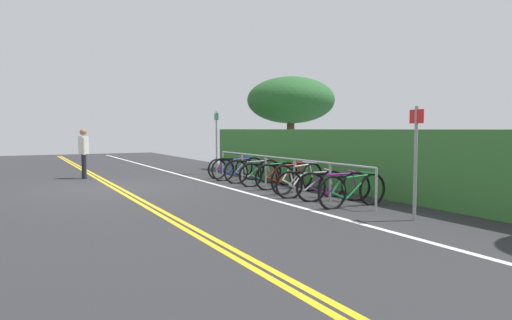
{
  "coord_description": "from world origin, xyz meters",
  "views": [
    {
      "loc": [
        13.11,
        -2.5,
        1.6
      ],
      "look_at": [
        2.94,
        2.89,
        0.83
      ],
      "focal_mm": 32.48,
      "sensor_mm": 36.0,
      "label": 1
    }
  ],
  "objects_px": {
    "bicycle_0": "(231,168)",
    "bicycle_8": "(353,190)",
    "bicycle_5": "(298,178)",
    "bicycle_3": "(269,174)",
    "bike_rack": "(279,165)",
    "sign_post_near": "(216,137)",
    "bicycle_4": "(284,176)",
    "pedestrian": "(84,150)",
    "sign_post_far": "(416,151)",
    "bicycle_2": "(253,171)",
    "bicycle_6": "(311,184)",
    "bicycle_1": "(238,169)",
    "tree_near_left": "(291,100)",
    "bicycle_7": "(333,187)"
  },
  "relations": [
    {
      "from": "pedestrian",
      "to": "bicycle_3",
      "type": "bearing_deg",
      "value": 43.48
    },
    {
      "from": "bicycle_1",
      "to": "pedestrian",
      "type": "height_order",
      "value": "pedestrian"
    },
    {
      "from": "bicycle_4",
      "to": "bicycle_8",
      "type": "height_order",
      "value": "bicycle_4"
    },
    {
      "from": "bicycle_0",
      "to": "pedestrian",
      "type": "bearing_deg",
      "value": -115.7
    },
    {
      "from": "bicycle_4",
      "to": "sign_post_near",
      "type": "bearing_deg",
      "value": -179.94
    },
    {
      "from": "bicycle_0",
      "to": "bicycle_4",
      "type": "distance_m",
      "value": 3.27
    },
    {
      "from": "bicycle_5",
      "to": "sign_post_near",
      "type": "xyz_separation_m",
      "value": [
        -5.41,
        0.09,
        0.97
      ]
    },
    {
      "from": "bicycle_0",
      "to": "bicycle_6",
      "type": "distance_m",
      "value": 4.92
    },
    {
      "from": "bike_rack",
      "to": "bicycle_8",
      "type": "bearing_deg",
      "value": -2.06
    },
    {
      "from": "bicycle_7",
      "to": "tree_near_left",
      "type": "height_order",
      "value": "tree_near_left"
    },
    {
      "from": "bicycle_5",
      "to": "bicycle_7",
      "type": "distance_m",
      "value": 1.52
    },
    {
      "from": "tree_near_left",
      "to": "bicycle_5",
      "type": "bearing_deg",
      "value": -30.74
    },
    {
      "from": "bicycle_3",
      "to": "bicycle_6",
      "type": "height_order",
      "value": "bicycle_3"
    },
    {
      "from": "bicycle_2",
      "to": "bicycle_0",
      "type": "bearing_deg",
      "value": 178.03
    },
    {
      "from": "bicycle_0",
      "to": "tree_near_left",
      "type": "height_order",
      "value": "tree_near_left"
    },
    {
      "from": "bicycle_1",
      "to": "bicycle_7",
      "type": "distance_m",
      "value": 4.8
    },
    {
      "from": "bicycle_0",
      "to": "sign_post_far",
      "type": "bearing_deg",
      "value": -1.07
    },
    {
      "from": "bicycle_7",
      "to": "tree_near_left",
      "type": "relative_size",
      "value": 0.44
    },
    {
      "from": "bicycle_1",
      "to": "bicycle_3",
      "type": "height_order",
      "value": "bicycle_1"
    },
    {
      "from": "bicycle_5",
      "to": "bicycle_6",
      "type": "bearing_deg",
      "value": -12.96
    },
    {
      "from": "bicycle_6",
      "to": "bicycle_8",
      "type": "distance_m",
      "value": 1.47
    },
    {
      "from": "bicycle_4",
      "to": "bicycle_8",
      "type": "relative_size",
      "value": 0.98
    },
    {
      "from": "bike_rack",
      "to": "bicycle_6",
      "type": "xyz_separation_m",
      "value": [
        1.68,
        -0.14,
        -0.32
      ]
    },
    {
      "from": "bicycle_4",
      "to": "pedestrian",
      "type": "height_order",
      "value": "pedestrian"
    },
    {
      "from": "bicycle_0",
      "to": "bicycle_7",
      "type": "distance_m",
      "value": 5.59
    },
    {
      "from": "bicycle_2",
      "to": "bicycle_6",
      "type": "xyz_separation_m",
      "value": [
        3.24,
        -0.16,
        -0.03
      ]
    },
    {
      "from": "sign_post_far",
      "to": "bicycle_6",
      "type": "bearing_deg",
      "value": -178.72
    },
    {
      "from": "bicycle_2",
      "to": "sign_post_near",
      "type": "distance_m",
      "value": 3.17
    },
    {
      "from": "bicycle_1",
      "to": "sign_post_near",
      "type": "bearing_deg",
      "value": 175.34
    },
    {
      "from": "bike_rack",
      "to": "bicycle_7",
      "type": "distance_m",
      "value": 2.37
    },
    {
      "from": "bicycle_7",
      "to": "bicycle_2",
      "type": "bearing_deg",
      "value": 179.81
    },
    {
      "from": "bicycle_5",
      "to": "bicycle_3",
      "type": "bearing_deg",
      "value": 178.1
    },
    {
      "from": "bicycle_6",
      "to": "bicycle_7",
      "type": "relative_size",
      "value": 1.02
    },
    {
      "from": "bicycle_8",
      "to": "sign_post_near",
      "type": "xyz_separation_m",
      "value": [
        -7.72,
        0.25,
        1.0
      ]
    },
    {
      "from": "bike_rack",
      "to": "bicycle_0",
      "type": "relative_size",
      "value": 4.39
    },
    {
      "from": "bicycle_4",
      "to": "bicycle_6",
      "type": "relative_size",
      "value": 1.04
    },
    {
      "from": "bicycle_3",
      "to": "bicycle_7",
      "type": "xyz_separation_m",
      "value": [
        3.1,
        -0.1,
        -0.01
      ]
    },
    {
      "from": "bicycle_0",
      "to": "bicycle_4",
      "type": "bearing_deg",
      "value": 1.23
    },
    {
      "from": "sign_post_far",
      "to": "bicycle_2",
      "type": "bearing_deg",
      "value": 179.17
    },
    {
      "from": "pedestrian",
      "to": "bicycle_6",
      "type": "bearing_deg",
      "value": 30.29
    },
    {
      "from": "bicycle_4",
      "to": "sign_post_far",
      "type": "xyz_separation_m",
      "value": [
        4.73,
        -0.22,
        0.87
      ]
    },
    {
      "from": "bicycle_5",
      "to": "sign_post_far",
      "type": "xyz_separation_m",
      "value": [
        3.93,
        -0.13,
        0.85
      ]
    },
    {
      "from": "sign_post_far",
      "to": "tree_near_left",
      "type": "xyz_separation_m",
      "value": [
        -10.22,
        3.86,
        1.54
      ]
    },
    {
      "from": "bicycle_0",
      "to": "bicycle_8",
      "type": "bearing_deg",
      "value": -1.68
    },
    {
      "from": "bicycle_2",
      "to": "pedestrian",
      "type": "bearing_deg",
      "value": -131.44
    },
    {
      "from": "bicycle_5",
      "to": "bicycle_2",
      "type": "bearing_deg",
      "value": -179.17
    },
    {
      "from": "bicycle_2",
      "to": "pedestrian",
      "type": "height_order",
      "value": "pedestrian"
    },
    {
      "from": "bicycle_2",
      "to": "pedestrian",
      "type": "relative_size",
      "value": 1.04
    },
    {
      "from": "bicycle_6",
      "to": "pedestrian",
      "type": "bearing_deg",
      "value": -149.71
    },
    {
      "from": "bicycle_1",
      "to": "sign_post_near",
      "type": "xyz_separation_m",
      "value": [
        -2.13,
        0.17,
        0.98
      ]
    }
  ]
}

